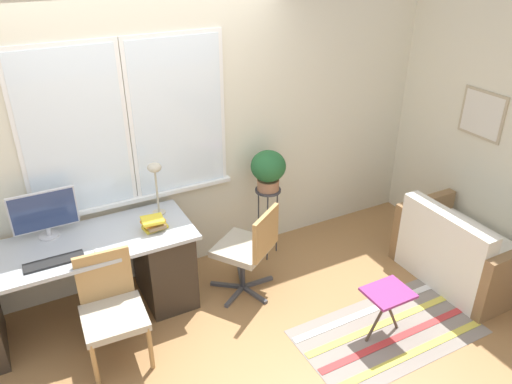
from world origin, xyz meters
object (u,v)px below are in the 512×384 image
desk_chair_wooden (112,308)px  couch_loveseat (459,253)px  keyboard (54,262)px  mouse (96,251)px  plant_stand (268,199)px  potted_plant (268,168)px  office_chair_swivel (249,248)px  book_stack (154,223)px  folding_stool (388,297)px  monitor (44,213)px  desk_lamp (155,175)px

desk_chair_wooden → couch_loveseat: bearing=-7.4°
keyboard → mouse: 0.31m
plant_stand → potted_plant: potted_plant is taller
office_chair_swivel → plant_stand: size_ratio=1.16×
desk_chair_wooden → plant_stand: 1.80m
mouse → book_stack: bearing=14.3°
desk_chair_wooden → office_chair_swivel: (1.25, 0.19, 0.02)m
office_chair_swivel → folding_stool: size_ratio=1.92×
keyboard → desk_chair_wooden: 0.54m
monitor → potted_plant: bearing=-2.3°
desk_lamp → office_chair_swivel: bearing=-36.0°
office_chair_swivel → desk_chair_wooden: bearing=-25.6°
mouse → potted_plant: bearing=11.3°
desk_lamp → keyboard: bearing=-159.7°
keyboard → plant_stand: bearing=9.0°
monitor → mouse: size_ratio=8.01×
keyboard → potted_plant: potted_plant is taller
mouse → office_chair_swivel: (1.25, -0.10, -0.31)m
couch_loveseat → mouse: bearing=74.5°
mouse → couch_loveseat: 3.21m
couch_loveseat → folding_stool: size_ratio=2.51×
office_chair_swivel → potted_plant: bearing=-169.0°
keyboard → desk_lamp: (0.92, 0.34, 0.36)m
office_chair_swivel → couch_loveseat: bearing=123.4°
book_stack → folding_stool: (1.46, -1.24, -0.42)m
desk_chair_wooden → couch_loveseat: desk_chair_wooden is taller
plant_stand → folding_stool: 1.49m
mouse → desk_chair_wooden: (-0.00, -0.29, -0.33)m
desk_lamp → couch_loveseat: bearing=-26.2°
desk_chair_wooden → couch_loveseat: 3.11m
book_stack → couch_loveseat: (2.57, -0.97, -0.54)m
office_chair_swivel → plant_stand: office_chair_swivel is taller
desk_lamp → couch_loveseat: (2.45, -1.21, -0.85)m
office_chair_swivel → couch_loveseat: size_ratio=0.77×
keyboard → book_stack: size_ratio=2.00×
potted_plant → folding_stool: bearing=-79.4°
book_stack → desk_lamp: bearing=63.3°
desk_chair_wooden → book_stack: bearing=43.2°
keyboard → mouse: mouse is taller
monitor → potted_plant: monitor is taller
monitor → book_stack: size_ratio=2.33×
plant_stand → couch_loveseat: bearing=-40.6°
folding_stool → monitor: bearing=145.7°
desk_lamp → couch_loveseat: size_ratio=0.42×
potted_plant → desk_lamp: bearing=178.7°
book_stack → folding_stool: 1.96m
desk_lamp → plant_stand: size_ratio=0.64×
desk_chair_wooden → folding_stool: 2.12m
book_stack → potted_plant: 1.21m
monitor → book_stack: (0.78, -0.29, -0.16)m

